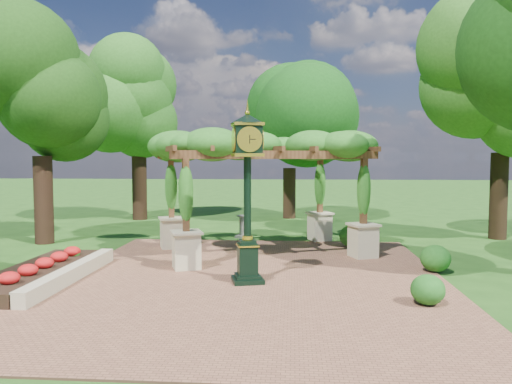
{
  "coord_description": "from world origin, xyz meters",
  "views": [
    {
      "loc": [
        1.08,
        -11.69,
        3.2
      ],
      "look_at": [
        0.0,
        2.5,
        2.2
      ],
      "focal_mm": 35.0,
      "sensor_mm": 36.0,
      "label": 1
    }
  ],
  "objects": [
    {
      "name": "tree_north",
      "position": [
        0.85,
        14.41,
        4.66
      ],
      "size": [
        4.61,
        4.61,
        6.78
      ],
      "color": "#372216",
      "rests_on": "ground"
    },
    {
      "name": "shrub_mid",
      "position": [
        4.99,
        2.21,
        0.41
      ],
      "size": [
        0.82,
        0.82,
        0.74
      ],
      "primitive_type": "ellipsoid",
      "rotation": [
        0.0,
        0.0,
        0.0
      ],
      "color": "#1F5B19",
      "rests_on": "brick_plaza"
    },
    {
      "name": "flower_bed",
      "position": [
        -5.5,
        0.5,
        0.18
      ],
      "size": [
        1.5,
        5.0,
        0.36
      ],
      "primitive_type": "cube",
      "color": "red",
      "rests_on": "ground"
    },
    {
      "name": "pedestal_clock",
      "position": [
        -0.08,
        0.68,
        2.58
      ],
      "size": [
        1.04,
        1.04,
        4.32
      ],
      "rotation": [
        0.0,
        0.0,
        0.25
      ],
      "color": "black",
      "rests_on": "brick_plaza"
    },
    {
      "name": "tree_west_far",
      "position": [
        -6.81,
        13.27,
        6.02
      ],
      "size": [
        4.01,
        4.01,
        8.81
      ],
      "color": "black",
      "rests_on": "ground"
    },
    {
      "name": "tree_east_far",
      "position": [
        9.06,
        8.35,
        5.98
      ],
      "size": [
        4.43,
        4.43,
        8.7
      ],
      "color": "black",
      "rests_on": "ground"
    },
    {
      "name": "brick_plaza",
      "position": [
        0.0,
        1.0,
        0.02
      ],
      "size": [
        10.0,
        12.0,
        0.04
      ],
      "primitive_type": "cube",
      "color": "brown",
      "rests_on": "ground"
    },
    {
      "name": "shrub_front",
      "position": [
        3.95,
        -0.96,
        0.37
      ],
      "size": [
        0.94,
        0.94,
        0.65
      ],
      "primitive_type": "ellipsoid",
      "rotation": [
        0.0,
        0.0,
        -0.38
      ],
      "color": "#1C5618",
      "rests_on": "brick_plaza"
    },
    {
      "name": "tree_west_near",
      "position": [
        -8.15,
        6.01,
        5.73
      ],
      "size": [
        3.96,
        3.96,
        8.36
      ],
      "color": "black",
      "rests_on": "ground"
    },
    {
      "name": "pergola",
      "position": [
        0.06,
        4.7,
        3.35
      ],
      "size": [
        7.51,
        6.1,
        4.09
      ],
      "rotation": [
        0.0,
        0.0,
        0.37
      ],
      "color": "beige",
      "rests_on": "brick_plaza"
    },
    {
      "name": "border_wall",
      "position": [
        -4.6,
        0.5,
        0.2
      ],
      "size": [
        0.35,
        5.0,
        0.4
      ],
      "primitive_type": "cube",
      "color": "#C6B793",
      "rests_on": "ground"
    },
    {
      "name": "shrub_back",
      "position": [
        3.11,
        5.87,
        0.42
      ],
      "size": [
        1.05,
        1.05,
        0.77
      ],
      "primitive_type": "ellipsoid",
      "rotation": [
        0.0,
        0.0,
        -0.27
      ],
      "color": "#1F5D1B",
      "rests_on": "brick_plaza"
    },
    {
      "name": "ground",
      "position": [
        0.0,
        0.0,
        0.0
      ],
      "size": [
        120.0,
        120.0,
        0.0
      ],
      "primitive_type": "plane",
      "color": "#1E4714",
      "rests_on": "ground"
    },
    {
      "name": "sundial",
      "position": [
        -0.95,
        7.9,
        0.39
      ],
      "size": [
        0.59,
        0.59,
        0.89
      ],
      "rotation": [
        0.0,
        0.0,
        -0.22
      ],
      "color": "gray",
      "rests_on": "ground"
    }
  ]
}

